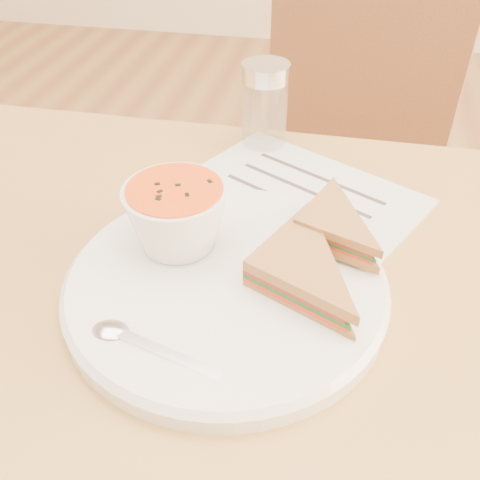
% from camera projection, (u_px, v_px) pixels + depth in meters
% --- Properties ---
extents(chair_far, '(0.51, 0.51, 0.93)m').
position_uv_depth(chair_far, '(318.00, 204.00, 1.14)').
color(chair_far, brown).
rests_on(chair_far, floor).
extents(plate, '(0.39, 0.39, 0.02)m').
position_uv_depth(plate, '(226.00, 285.00, 0.52)').
color(plate, white).
rests_on(plate, dining_table).
extents(soup_bowl, '(0.12, 0.12, 0.07)m').
position_uv_depth(soup_bowl, '(177.00, 219.00, 0.53)').
color(soup_bowl, white).
rests_on(soup_bowl, plate).
extents(sandwich_half_a, '(0.16, 0.16, 0.04)m').
position_uv_depth(sandwich_half_a, '(243.00, 275.00, 0.49)').
color(sandwich_half_a, '#C07F43').
rests_on(sandwich_half_a, plate).
extents(sandwich_half_b, '(0.12, 0.12, 0.03)m').
position_uv_depth(sandwich_half_b, '(293.00, 231.00, 0.53)').
color(sandwich_half_b, '#C07F43').
rests_on(sandwich_half_b, plate).
extents(spoon, '(0.17, 0.08, 0.01)m').
position_uv_depth(spoon, '(159.00, 351.00, 0.44)').
color(spoon, silver).
rests_on(spoon, plate).
extents(paper_menu, '(0.34, 0.31, 0.00)m').
position_uv_depth(paper_menu, '(296.00, 197.00, 0.65)').
color(paper_menu, silver).
rests_on(paper_menu, dining_table).
extents(condiment_shaker, '(0.07, 0.07, 0.12)m').
position_uv_depth(condiment_shaker, '(265.00, 105.00, 0.72)').
color(condiment_shaker, silver).
rests_on(condiment_shaker, dining_table).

